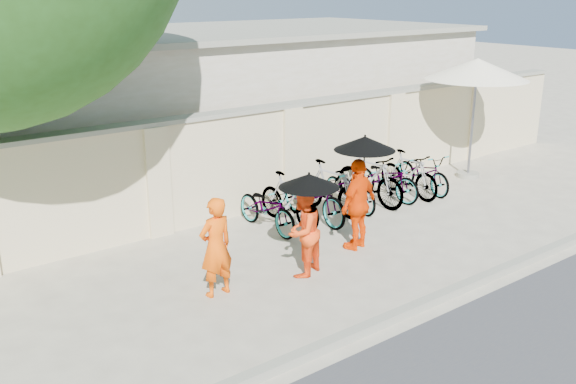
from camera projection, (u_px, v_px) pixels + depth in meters
ground at (311, 278)px, 9.90m from camera, size 80.00×80.00×0.00m
kerb at (391, 318)px, 8.60m from camera, size 40.00×0.16×0.12m
compound_wall at (247, 163)px, 12.60m from camera, size 20.00×0.30×2.00m
building_behind at (194, 101)px, 15.87m from camera, size 14.00×6.00×3.20m
monk_left at (216, 247)px, 9.17m from camera, size 0.57×0.40×1.49m
monk_center at (303, 231)px, 9.84m from camera, size 0.85×0.76×1.44m
parasol_center at (309, 181)px, 9.56m from camera, size 0.92×0.92×0.83m
monk_right at (358, 204)px, 10.84m from camera, size 1.00×0.60×1.59m
parasol_right at (365, 143)px, 10.47m from camera, size 1.02×1.02×1.08m
patio_umbrella at (477, 70)px, 14.47m from camera, size 2.62×2.62×2.78m
bike_0 at (267, 208)px, 11.74m from camera, size 0.60×1.67×0.88m
bike_1 at (289, 200)px, 12.03m from camera, size 0.57×1.67×0.99m
bike_2 at (314, 196)px, 12.25m from camera, size 0.69×1.88×0.98m
bike_3 at (330, 188)px, 12.62m from camera, size 0.69×1.79×1.05m
bike_4 at (350, 188)px, 12.92m from camera, size 0.71×1.67×0.85m
bike_5 at (370, 179)px, 13.17m from camera, size 0.62×1.83×1.09m
bike_6 at (385, 178)px, 13.53m from camera, size 0.80×1.78×0.90m
bike_7 at (409, 174)px, 13.67m from camera, size 0.48×1.64×0.98m
bike_8 at (423, 172)px, 14.02m from camera, size 0.79×1.72×0.87m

